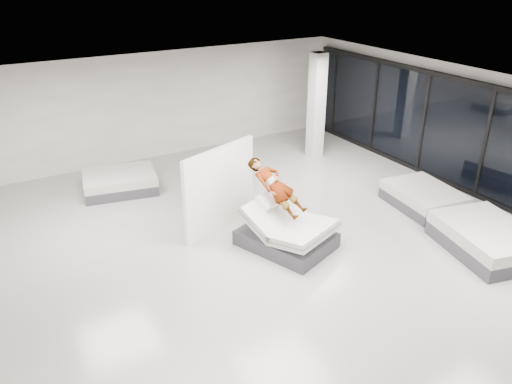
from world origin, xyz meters
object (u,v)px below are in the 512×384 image
hero_bed (287,232)px  flat_bed_right_near (487,239)px  remote (295,203)px  flat_bed_left_far (120,182)px  flat_bed_right_far (423,198)px  column (316,106)px  person (276,194)px  divider_panel (220,189)px

hero_bed → flat_bed_right_near: 4.23m
remote → hero_bed: bearing=170.3°
flat_bed_left_far → flat_bed_right_far: bearing=-37.2°
column → flat_bed_left_far: bearing=175.0°
hero_bed → flat_bed_left_far: 5.14m
person → flat_bed_left_far: bearing=96.5°
remote → column: bearing=28.8°
person → remote: person is taller
flat_bed_right_far → divider_panel: bearing=161.9°
person → flat_bed_right_near: (3.66, -2.60, -0.85)m
hero_bed → flat_bed_right_far: 3.98m
column → hero_bed: bearing=-132.4°
flat_bed_right_far → column: (-0.25, 4.22, 1.35)m
flat_bed_right_near → flat_bed_left_far: flat_bed_right_near is taller
person → flat_bed_left_far: person is taller
hero_bed → flat_bed_right_far: bearing=-2.0°
hero_bed → remote: hero_bed is taller
flat_bed_right_far → column: column is taller
flat_bed_left_far → column: size_ratio=0.65×
flat_bed_right_far → column: 4.44m
flat_bed_left_far → column: 6.17m
hero_bed → column: 5.67m
flat_bed_left_far → person: bearing=-63.3°
hero_bed → person: person is taller
person → flat_bed_right_near: 4.56m
divider_panel → column: column is taller
person → remote: 0.45m
remote → flat_bed_left_far: bearing=98.5°
flat_bed_right_near → column: (0.18, 6.39, 1.31)m
remote → flat_bed_right_near: size_ratio=0.06×
person → flat_bed_left_far: size_ratio=0.76×
remote → flat_bed_right_far: (3.76, -0.18, -0.71)m
flat_bed_left_far → column: column is taller
flat_bed_right_far → flat_bed_left_far: 7.85m
flat_bed_right_near → column: bearing=88.4°
person → flat_bed_right_far: size_ratio=0.79×
divider_panel → flat_bed_right_near: size_ratio=0.89×
flat_bed_right_far → flat_bed_left_far: size_ratio=0.95×
hero_bed → divider_panel: bearing=120.7°
hero_bed → column: size_ratio=0.70×
divider_panel → flat_bed_left_far: (-1.42, 3.16, -0.73)m
column → flat_bed_right_far: bearing=-86.6°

